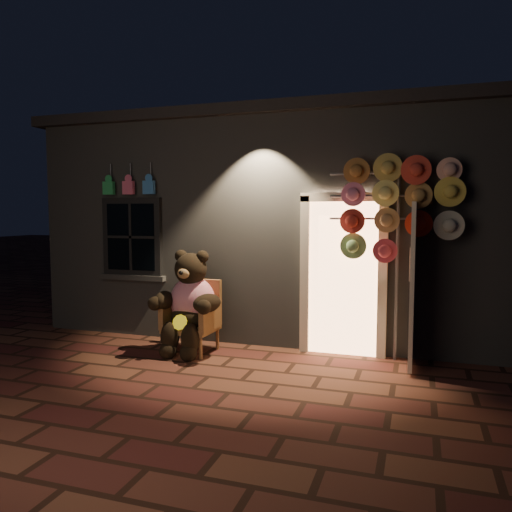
% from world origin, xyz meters
% --- Properties ---
extents(ground, '(60.00, 60.00, 0.00)m').
position_xyz_m(ground, '(0.00, 0.00, 0.00)').
color(ground, brown).
rests_on(ground, ground).
extents(shop_building, '(7.30, 5.95, 3.51)m').
position_xyz_m(shop_building, '(0.00, 3.99, 1.74)').
color(shop_building, slate).
rests_on(shop_building, ground).
extents(wicker_armchair, '(0.71, 0.64, 0.99)m').
position_xyz_m(wicker_armchair, '(-0.64, 0.97, 0.49)').
color(wicker_armchair, '#9B633C').
rests_on(wicker_armchair, ground).
extents(teddy_bear, '(1.04, 0.82, 1.43)m').
position_xyz_m(teddy_bear, '(-0.64, 0.84, 0.69)').
color(teddy_bear, '#C7153D').
rests_on(teddy_bear, ground).
extents(hat_rack, '(1.66, 0.22, 2.64)m').
position_xyz_m(hat_rack, '(2.02, 1.28, 2.02)').
color(hat_rack, '#59595E').
rests_on(hat_rack, ground).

